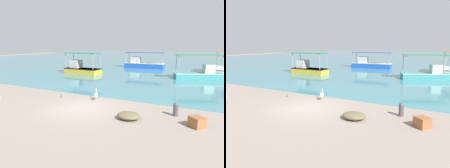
{
  "view_description": "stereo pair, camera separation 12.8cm",
  "coord_description": "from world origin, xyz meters",
  "views": [
    {
      "loc": [
        7.77,
        -10.64,
        3.98
      ],
      "look_at": [
        0.54,
        2.98,
        1.09
      ],
      "focal_mm": 35.0,
      "sensor_mm": 36.0,
      "label": 1
    },
    {
      "loc": [
        7.88,
        -10.58,
        3.98
      ],
      "look_at": [
        0.54,
        2.98,
        1.09
      ],
      "focal_mm": 35.0,
      "sensor_mm": 36.0,
      "label": 2
    }
  ],
  "objects": [
    {
      "name": "ground",
      "position": [
        0.0,
        0.0,
        0.0
      ],
      "size": [
        120.0,
        120.0,
        0.0
      ],
      "primitive_type": "plane",
      "color": "gray"
    },
    {
      "name": "harbor_water",
      "position": [
        0.0,
        48.0,
        0.0
      ],
      "size": [
        110.0,
        90.0,
        0.0
      ],
      "primitive_type": "cube",
      "color": "teal",
      "rests_on": "ground"
    },
    {
      "name": "fishing_boat_near_right",
      "position": [
        -9.3,
        12.88,
        0.67
      ],
      "size": [
        4.99,
        2.1,
        2.72
      ],
      "color": "gold",
      "rests_on": "harbor_water"
    },
    {
      "name": "fishing_boat_far_right",
      "position": [
        -4.37,
        23.0,
        0.66
      ],
      "size": [
        6.45,
        2.06,
        2.51
      ],
      "color": "blue",
      "rests_on": "harbor_water"
    },
    {
      "name": "fishing_boat_near_left",
      "position": [
        7.32,
        21.48,
        0.56
      ],
      "size": [
        2.23,
        5.85,
        2.96
      ],
      "color": "white",
      "rests_on": "harbor_water"
    },
    {
      "name": "fishing_boat_far_left",
      "position": [
        5.07,
        15.44,
        0.62
      ],
      "size": [
        5.35,
        3.56,
        2.72
      ],
      "color": "teal",
      "rests_on": "harbor_water"
    },
    {
      "name": "pelican",
      "position": [
        -0.29,
        2.13,
        0.38
      ],
      "size": [
        0.47,
        0.77,
        0.8
      ],
      "color": "#E0997A",
      "rests_on": "ground"
    },
    {
      "name": "mooring_bollard",
      "position": [
        5.45,
        1.25,
        0.41
      ],
      "size": [
        0.29,
        0.29,
        0.77
      ],
      "color": "#47474C",
      "rests_on": "ground"
    },
    {
      "name": "net_pile",
      "position": [
        3.36,
        -0.43,
        0.19
      ],
      "size": [
        1.27,
        1.08,
        0.37
      ],
      "primitive_type": "ellipsoid",
      "color": "brown",
      "rests_on": "ground"
    },
    {
      "name": "cargo_crate",
      "position": [
        6.72,
        0.04,
        0.26
      ],
      "size": [
        0.89,
        0.88,
        0.52
      ],
      "primitive_type": "cube",
      "rotation": [
        0.0,
        0.0,
        5.58
      ],
      "color": "#945B35",
      "rests_on": "ground"
    },
    {
      "name": "glass_bottle",
      "position": [
        -3.0,
        1.57,
        0.11
      ],
      "size": [
        0.07,
        0.07,
        0.27
      ],
      "color": "#3F7F4C",
      "rests_on": "ground"
    }
  ]
}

